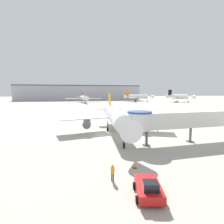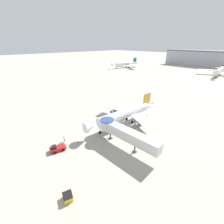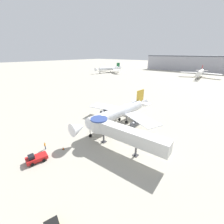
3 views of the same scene
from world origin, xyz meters
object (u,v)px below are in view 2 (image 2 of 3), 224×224
service_container_yellow (68,197)px  background_jet_red_tail (219,71)px  jet_bridge (123,132)px  main_airplane (126,114)px  traffic_cone_starboard_wing (146,135)px  ground_crew_marshaller (64,138)px  traffic_cone_near_nose (78,142)px  background_jet_green_tail (126,64)px  pushback_tug_red (57,148)px

service_container_yellow → background_jet_red_tail: 150.33m
jet_bridge → background_jet_red_tail: bearing=91.0°
background_jet_red_tail → service_container_yellow: bearing=-90.2°
background_jet_red_tail → main_airplane: bearing=-94.6°
traffic_cone_starboard_wing → ground_crew_marshaller: (-14.77, -19.80, 0.75)m
main_airplane → background_jet_red_tail: 120.54m
traffic_cone_near_nose → background_jet_green_tail: (-86.29, 116.51, 4.06)m
background_jet_green_tail → jet_bridge: bearing=-36.0°
traffic_cone_starboard_wing → background_jet_red_tail: bearing=95.4°
ground_crew_marshaller → background_jet_red_tail: size_ratio=0.05×
traffic_cone_near_nose → traffic_cone_starboard_wing: 20.77m
service_container_yellow → background_jet_red_tail: bearing=95.3°
traffic_cone_near_nose → service_container_yellow: bearing=-37.4°
jet_bridge → background_jet_red_tail: size_ratio=0.57×
jet_bridge → traffic_cone_near_nose: (-9.73, -8.51, -3.94)m
main_airplane → background_jet_red_tail: background_jet_red_tail is taller
ground_crew_marshaller → service_container_yellow: bearing=15.0°
service_container_yellow → ground_crew_marshaller: size_ratio=1.31×
traffic_cone_starboard_wing → traffic_cone_near_nose: bearing=-123.7°
traffic_cone_near_nose → background_jet_green_tail: size_ratio=0.02×
jet_bridge → ground_crew_marshaller: bearing=-142.9°
background_jet_green_tail → background_jet_red_tail: size_ratio=1.05×
service_container_yellow → jet_bridge: bearing=102.0°
main_airplane → background_jet_red_tail: (-1.66, 120.53, 0.72)m
traffic_cone_near_nose → jet_bridge: bearing=41.2°
main_airplane → service_container_yellow: bearing=-62.7°
jet_bridge → traffic_cone_near_nose: jet_bridge is taller
traffic_cone_starboard_wing → background_jet_red_tail: (-11.51, 121.87, 4.24)m
service_container_yellow → background_jet_green_tail: background_jet_green_tail is taller
jet_bridge → traffic_cone_near_nose: bearing=-142.0°
jet_bridge → service_container_yellow: 19.79m
traffic_cone_near_nose → ground_crew_marshaller: 4.17m
traffic_cone_near_nose → background_jet_green_tail: 145.04m
background_jet_green_tail → background_jet_red_tail: background_jet_red_tail is taller
service_container_yellow → ground_crew_marshaller: bearing=154.9°
jet_bridge → background_jet_green_tail: (-96.01, 108.00, 0.12)m
ground_crew_marshaller → jet_bridge: bearing=80.5°
traffic_cone_starboard_wing → background_jet_green_tail: background_jet_green_tail is taller
jet_bridge → traffic_cone_starboard_wing: bearing=75.3°
pushback_tug_red → background_jet_red_tail: bearing=102.5°
service_container_yellow → traffic_cone_near_nose: 17.31m
traffic_cone_near_nose → ground_crew_marshaller: ground_crew_marshaller is taller
ground_crew_marshaller → background_jet_green_tail: 145.17m
main_airplane → traffic_cone_starboard_wing: 10.54m
pushback_tug_red → traffic_cone_starboard_wing: 26.09m
jet_bridge → ground_crew_marshaller: jet_bridge is taller
traffic_cone_starboard_wing → background_jet_green_tail: 139.38m
jet_bridge → background_jet_green_tail: 144.51m
traffic_cone_starboard_wing → jet_bridge: bearing=-101.5°
background_jet_green_tail → background_jet_red_tail: (86.29, 22.64, 0.11)m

